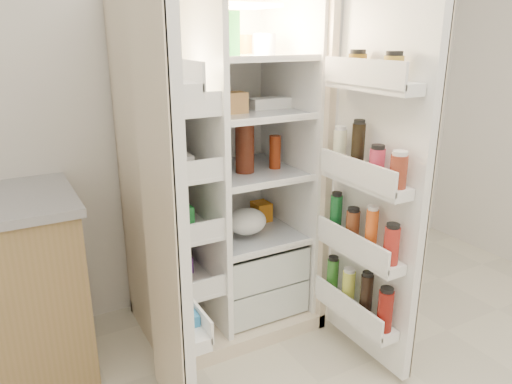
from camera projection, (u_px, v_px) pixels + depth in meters
wall_back at (215, 77)px, 2.82m from camera, size 4.00×0.02×2.70m
refrigerator at (221, 195)px, 2.66m from camera, size 0.92×0.70×1.80m
freezer_door at (166, 223)px, 1.87m from camera, size 0.15×0.40×1.72m
fridge_door at (375, 195)px, 2.25m from camera, size 0.17×0.58×1.72m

